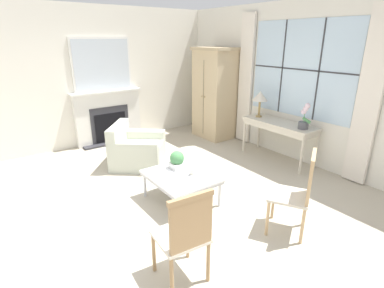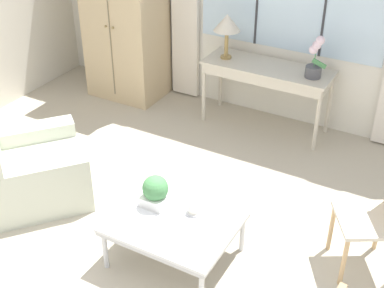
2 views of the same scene
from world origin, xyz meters
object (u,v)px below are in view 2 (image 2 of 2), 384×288
object	(u,v)px
armoire	(125,16)
potted_plant_small	(155,191)
coffee_table	(175,223)
potted_orchid	(315,61)
armchair_upholstered	(33,172)
pillar_candle	(194,209)
console_table	(267,73)
table_lamp	(227,24)
side_chair_wooden	(383,208)

from	to	relation	value
armoire	potted_plant_small	size ratio (longest dim) A/B	7.69
armoire	coffee_table	world-z (taller)	armoire
potted_orchid	coffee_table	bearing A→B (deg)	-97.38
armchair_upholstered	pillar_candle	bearing A→B (deg)	1.71
console_table	potted_orchid	xyz separation A→B (m)	(0.50, -0.03, 0.26)
table_lamp	pillar_candle	xyz separation A→B (m)	(0.79, -2.16, -0.68)
potted_orchid	armchair_upholstered	bearing A→B (deg)	-130.15
console_table	coffee_table	size ratio (longest dim) A/B	1.48
side_chair_wooden	potted_plant_small	distance (m)	1.71
console_table	potted_plant_small	world-z (taller)	console_table
potted_orchid	side_chair_wooden	world-z (taller)	potted_orchid
console_table	pillar_candle	xyz separation A→B (m)	(0.31, -2.18, -0.20)
console_table	pillar_candle	size ratio (longest dim) A/B	11.47
potted_orchid	coffee_table	distance (m)	2.36
table_lamp	coffee_table	xyz separation A→B (m)	(0.70, -2.29, -0.76)
console_table	potted_plant_small	distance (m)	2.23
potted_plant_small	pillar_candle	size ratio (longest dim) A/B	2.12
potted_orchid	pillar_candle	size ratio (longest dim) A/B	3.64
armchair_upholstered	coffee_table	distance (m)	1.56
potted_orchid	pillar_candle	distance (m)	2.20
side_chair_wooden	coffee_table	bearing A→B (deg)	-153.74
console_table	table_lamp	bearing A→B (deg)	-177.50
table_lamp	potted_orchid	size ratio (longest dim) A/B	1.12
armoire	side_chair_wooden	bearing A→B (deg)	-25.01
side_chair_wooden	armoire	bearing A→B (deg)	154.99
armoire	console_table	size ratio (longest dim) A/B	1.42
pillar_candle	side_chair_wooden	bearing A→B (deg)	23.07
table_lamp	coffee_table	bearing A→B (deg)	-73.03
coffee_table	pillar_candle	distance (m)	0.18
armchair_upholstered	pillar_candle	size ratio (longest dim) A/B	10.07
armoire	armchair_upholstered	world-z (taller)	armoire
armchair_upholstered	coffee_table	bearing A→B (deg)	-3.12
side_chair_wooden	potted_plant_small	xyz separation A→B (m)	(-1.60, -0.60, -0.04)
armchair_upholstered	console_table	bearing A→B (deg)	58.83
console_table	coffee_table	world-z (taller)	console_table
table_lamp	potted_orchid	world-z (taller)	table_lamp
potted_orchid	armchair_upholstered	distance (m)	2.94
side_chair_wooden	potted_plant_small	bearing A→B (deg)	-159.61
potted_plant_small	coffee_table	bearing A→B (deg)	-21.06
side_chair_wooden	potted_plant_small	size ratio (longest dim) A/B	3.91
side_chair_wooden	console_table	bearing A→B (deg)	134.31
potted_orchid	side_chair_wooden	distance (m)	1.96
potted_plant_small	side_chair_wooden	bearing A→B (deg)	20.39
table_lamp	potted_orchid	distance (m)	1.02
table_lamp	potted_orchid	xyz separation A→B (m)	(0.99, -0.01, -0.21)
table_lamp	armchair_upholstered	size ratio (longest dim) A/B	0.40
armoire	armchair_upholstered	bearing A→B (deg)	-78.14
console_table	armchair_upholstered	xyz separation A→B (m)	(-1.35, -2.23, -0.39)
console_table	potted_plant_small	size ratio (longest dim) A/B	5.41
coffee_table	potted_plant_small	distance (m)	0.29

